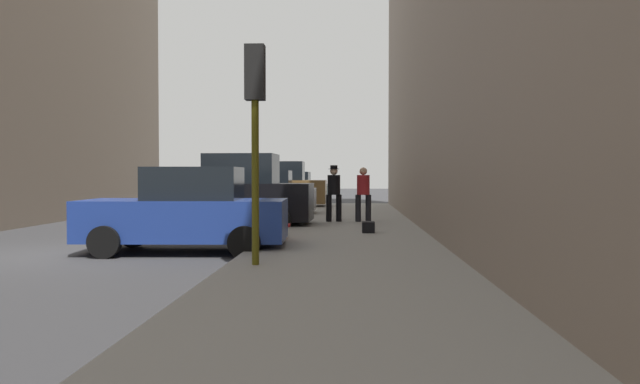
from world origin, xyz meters
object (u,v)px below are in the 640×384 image
parked_blue_sedan (187,212)px  parked_dark_green_sedan (290,189)px  duffel_bag (368,227)px  pedestrian_in_red_jacket (363,191)px  pedestrian_with_fedora (334,190)px  parked_gray_coupe (262,195)px  parked_bronze_suv (279,187)px  traffic_light (255,106)px  fire_hydrant (281,223)px  parked_black_suv (237,195)px

parked_blue_sedan → parked_dark_green_sedan: (0.00, 22.09, 0.00)m
parked_dark_green_sedan → duffel_bag: size_ratio=9.67×
pedestrian_in_red_jacket → parked_dark_green_sedan: bearing=104.0°
pedestrian_with_fedora → duffel_bag: 3.93m
parked_gray_coupe → duffel_bag: (3.87, -7.91, -0.56)m
parked_bronze_suv → duffel_bag: 14.01m
parked_bronze_suv → parked_dark_green_sedan: size_ratio=1.08×
parked_blue_sedan → traffic_light: bearing=-55.4°
parked_bronze_suv → parked_blue_sedan: bearing=-90.0°
parked_gray_coupe → traffic_light: bearing=-82.3°
traffic_light → duffel_bag: bearing=70.8°
parked_bronze_suv → fire_hydrant: parked_bronze_suv is taller
fire_hydrant → parked_blue_sedan: bearing=-139.1°
parked_black_suv → traffic_light: bearing=-77.5°
pedestrian_with_fedora → pedestrian_in_red_jacket: bearing=-1.1°
parked_black_suv → parked_gray_coupe: parked_black_suv is taller
fire_hydrant → traffic_light: bearing=-89.3°
parked_gray_coupe → parked_bronze_suv: bearing=90.0°
parked_dark_green_sedan → duffel_bag: parked_dark_green_sedan is taller
parked_dark_green_sedan → traffic_light: size_ratio=1.18×
parked_gray_coupe → parked_dark_green_sedan: bearing=90.0°
pedestrian_in_red_jacket → duffel_bag: pedestrian_in_red_jacket is taller
pedestrian_with_fedora → traffic_light: bearing=-96.2°
parked_blue_sedan → pedestrian_with_fedora: bearing=67.0°
parked_bronze_suv → pedestrian_with_fedora: 10.15m
parked_black_suv → pedestrian_in_red_jacket: size_ratio=2.72×
pedestrian_with_fedora → parked_gray_coupe: bearing=124.5°
parked_gray_coupe → traffic_light: traffic_light is taller
parked_dark_green_sedan → parked_blue_sedan: bearing=-90.0°
fire_hydrant → traffic_light: traffic_light is taller
pedestrian_with_fedora → duffel_bag: size_ratio=4.04×
parked_black_suv → parked_dark_green_sedan: 16.43m
parked_dark_green_sedan → pedestrian_in_red_jacket: pedestrian_in_red_jacket is taller
parked_black_suv → parked_dark_green_sedan: parked_black_suv is taller
parked_gray_coupe → traffic_light: 13.94m
parked_gray_coupe → parked_black_suv: bearing=-90.0°
parked_blue_sedan → parked_dark_green_sedan: size_ratio=1.00×
pedestrian_in_red_jacket → parked_gray_coupe: bearing=132.1°
parked_black_suv → duffel_bag: (3.87, -2.57, -0.74)m
parked_blue_sedan → pedestrian_in_red_jacket: bearing=60.7°
parked_black_suv → pedestrian_in_red_jacket: (3.81, 1.12, 0.07)m
parked_blue_sedan → fire_hydrant: 2.41m
parked_black_suv → parked_gray_coupe: (0.00, 5.34, -0.18)m
pedestrian_with_fedora → pedestrian_in_red_jacket: 0.93m
parked_gray_coupe → parked_bronze_suv: size_ratio=0.91×
parked_dark_green_sedan → parked_gray_coupe: bearing=-90.0°
pedestrian_with_fedora → parked_bronze_suv: bearing=106.5°
pedestrian_in_red_jacket → parked_bronze_suv: bearing=111.4°
parked_blue_sedan → fire_hydrant: parked_blue_sedan is taller
parked_blue_sedan → duffel_bag: bearing=38.6°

